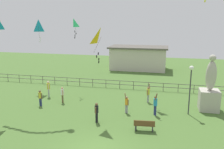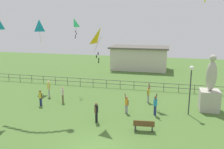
# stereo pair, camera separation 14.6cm
# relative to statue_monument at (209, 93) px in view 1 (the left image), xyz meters

# --- Properties ---
(statue_monument) EXTENTS (1.65, 1.65, 4.96)m
(statue_monument) POSITION_rel_statue_monument_xyz_m (0.00, 0.00, 0.00)
(statue_monument) COLOR #B2AD9E
(statue_monument) RESTS_ON ground_plane
(lamppost) EXTENTS (0.36, 0.36, 4.18)m
(lamppost) POSITION_rel_statue_monument_xyz_m (-1.79, -1.47, 1.48)
(lamppost) COLOR #38383D
(lamppost) RESTS_ON ground_plane
(park_bench) EXTENTS (1.53, 0.55, 0.85)m
(park_bench) POSITION_rel_statue_monument_xyz_m (-5.12, -5.51, -1.12)
(park_bench) COLOR brown
(park_bench) RESTS_ON ground_plane
(person_0) EXTENTS (0.43, 0.38, 1.76)m
(person_0) POSITION_rel_statue_monument_xyz_m (-6.94, -2.42, -0.70)
(person_0) COLOR #99999E
(person_0) RESTS_ON ground_plane
(person_1) EXTENTS (0.33, 0.53, 1.96)m
(person_1) POSITION_rel_statue_monument_xyz_m (-4.54, -2.32, -0.59)
(person_1) COLOR navy
(person_1) RESTS_ON ground_plane
(person_2) EXTENTS (0.33, 0.39, 1.57)m
(person_2) POSITION_rel_statue_monument_xyz_m (-13.42, -1.19, -0.68)
(person_2) COLOR brown
(person_2) RESTS_ON ground_plane
(person_3) EXTENTS (0.29, 0.48, 1.59)m
(person_3) POSITION_rel_statue_monument_xyz_m (-8.87, -4.84, -0.66)
(person_3) COLOR black
(person_3) RESTS_ON ground_plane
(person_4) EXTENTS (0.32, 0.46, 1.71)m
(person_4) POSITION_rel_statue_monument_xyz_m (-15.56, 0.08, -0.60)
(person_4) COLOR #99999E
(person_4) RESTS_ON ground_plane
(person_5) EXTENTS (0.44, 0.28, 1.52)m
(person_5) POSITION_rel_statue_monument_xyz_m (-15.01, -2.54, -0.71)
(person_5) COLOR navy
(person_5) RESTS_ON ground_plane
(person_6) EXTENTS (0.33, 0.47, 1.84)m
(person_6) POSITION_rel_statue_monument_xyz_m (-5.38, 0.76, -0.65)
(person_6) COLOR #99999E
(person_6) RESTS_ON ground_plane
(kite_0) EXTENTS (0.98, 0.85, 2.56)m
(kite_0) POSITION_rel_statue_monument_xyz_m (-17.77, 2.77, 5.56)
(kite_0) COLOR #198CD1
(kite_2) EXTENTS (0.64, 1.01, 2.13)m
(kite_2) POSITION_rel_statue_monument_xyz_m (-13.88, 3.32, 5.88)
(kite_2) COLOR #1EB759
(kite_6) EXTENTS (1.16, 0.91, 2.69)m
(kite_6) POSITION_rel_statue_monument_xyz_m (-8.70, -4.03, 4.89)
(kite_6) COLOR yellow
(waterfront_railing) EXTENTS (36.01, 0.06, 0.95)m
(waterfront_railing) POSITION_rel_statue_monument_xyz_m (-8.08, 4.97, -0.95)
(waterfront_railing) COLOR #4C4742
(waterfront_railing) RESTS_ON ground_plane
(pavilion_building) EXTENTS (9.34, 5.29, 3.73)m
(pavilion_building) POSITION_rel_statue_monument_xyz_m (-8.34, 16.97, 0.31)
(pavilion_building) COLOR beige
(pavilion_building) RESTS_ON ground_plane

